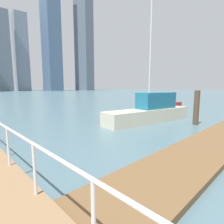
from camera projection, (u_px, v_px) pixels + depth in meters
The scene contains 12 objects.
ground_plane at pixel (20, 119), 13.96m from camera, with size 300.00×300.00×0.00m, color slate.
floating_dock at pixel (209, 146), 7.39m from camera, with size 14.07×2.00×0.18m, color brown.
boardwalk_railing at pixel (7, 135), 4.72m from camera, with size 0.06×29.71×1.08m.
dock_piling_0 at pixel (152, 109), 13.55m from camera, with size 0.30×0.30×1.68m, color #473826.
dock_piling_1 at pixel (151, 109), 12.70m from camera, with size 0.31×0.31×1.92m, color brown.
dock_piling_2 at pixel (196, 108), 11.82m from camera, with size 0.35×0.35×2.30m, color brown.
moored_boat_0 at pixel (164, 105), 18.64m from camera, with size 5.63×2.00×1.77m.
moored_boat_1 at pixel (151, 111), 12.86m from camera, with size 7.43×2.62×8.86m.
skyline_tower_3 at pixel (3, 51), 103.31m from camera, with size 7.26×6.58×46.14m, color slate.
skyline_tower_4 at pixel (21, 53), 115.81m from camera, with size 7.50×10.36×48.85m, color gray.
skyline_tower_5 at pixel (50, 22), 114.92m from camera, with size 9.05×12.18×88.44m, color slate.
skyline_tower_6 at pixel (84, 46), 127.66m from camera, with size 7.50×12.77×63.54m, color slate.
Camera 1 is at (-4.33, 5.06, 2.52)m, focal length 28.37 mm.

